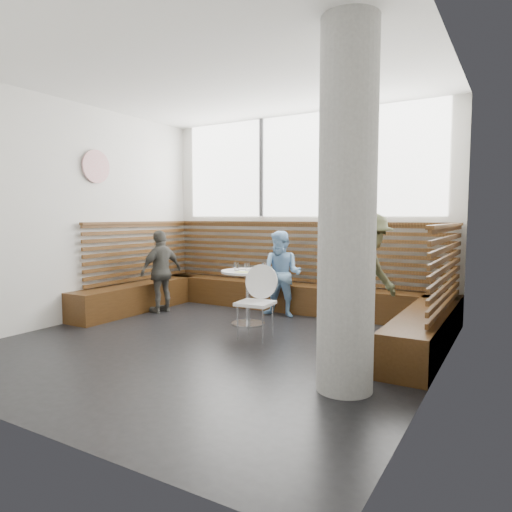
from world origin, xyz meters
The scene contains 15 objects.
room centered at (0.00, 0.00, 1.60)m, with size 5.00×5.00×3.20m.
booth centered at (0.00, 1.77, 0.41)m, with size 5.00×2.50×1.44m.
concrete_column centered at (1.85, -0.60, 1.60)m, with size 0.50×0.50×3.20m, color gray.
wall_art centered at (-2.46, 0.40, 2.30)m, with size 0.50×0.50×0.03m, color white.
cafe_table centered at (-0.18, 1.08, 0.56)m, with size 0.76×0.76×0.78m.
cafe_chair centered at (0.30, 0.54, 0.55)m, with size 0.45×0.44×0.93m.
adult_man centered at (1.54, 1.10, 0.80)m, with size 1.03×0.59×1.59m, color #505639.
child_back centered at (0.00, 1.79, 0.66)m, with size 0.64×0.50×1.32m, color #80AFDF.
child_left centered at (-1.84, 1.11, 0.66)m, with size 0.78×0.32×1.33m, color #4A4943.
plate_near centered at (-0.31, 1.19, 0.79)m, with size 0.19×0.19×0.01m, color white.
plate_far centered at (-0.10, 1.20, 0.79)m, with size 0.20×0.20×0.01m, color white.
glass_left centered at (-0.32, 0.99, 0.84)m, with size 0.07×0.07×0.11m, color white.
glass_mid centered at (-0.16, 1.03, 0.84)m, with size 0.07×0.07×0.11m, color white.
glass_right centered at (0.05, 1.13, 0.84)m, with size 0.07×0.07×0.12m, color white.
menu_card centered at (-0.14, 0.88, 0.78)m, with size 0.20×0.14×0.00m, color #A5C64C.
Camera 1 is at (3.17, -4.41, 1.54)m, focal length 32.00 mm.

